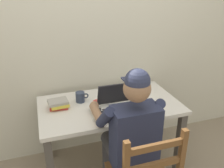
{
  "coord_description": "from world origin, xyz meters",
  "views": [
    {
      "loc": [
        -0.58,
        -1.85,
        1.77
      ],
      "look_at": [
        0.01,
        -0.05,
        0.95
      ],
      "focal_mm": 37.8,
      "sensor_mm": 36.0,
      "label": 1
    }
  ],
  "objects_px": {
    "seated_person": "(129,133)",
    "laptop": "(119,105)",
    "coffee_mug_white": "(138,90)",
    "desk": "(110,113)",
    "computer_mouse": "(147,107)",
    "landscape_photo_print": "(101,100)",
    "book_stack_main": "(59,104)",
    "coffee_mug_dark": "(80,97)"
  },
  "relations": [
    {
      "from": "computer_mouse",
      "to": "coffee_mug_dark",
      "type": "relative_size",
      "value": 0.81
    },
    {
      "from": "landscape_photo_print",
      "to": "coffee_mug_dark",
      "type": "bearing_deg",
      "value": 148.22
    },
    {
      "from": "seated_person",
      "to": "computer_mouse",
      "type": "bearing_deg",
      "value": 42.97
    },
    {
      "from": "coffee_mug_dark",
      "to": "book_stack_main",
      "type": "relative_size",
      "value": 0.67
    },
    {
      "from": "laptop",
      "to": "book_stack_main",
      "type": "height_order",
      "value": "laptop"
    },
    {
      "from": "desk",
      "to": "seated_person",
      "type": "distance_m",
      "value": 0.44
    },
    {
      "from": "laptop",
      "to": "coffee_mug_white",
      "type": "bearing_deg",
      "value": 39.18
    },
    {
      "from": "seated_person",
      "to": "computer_mouse",
      "type": "relative_size",
      "value": 12.6
    },
    {
      "from": "desk",
      "to": "seated_person",
      "type": "xyz_separation_m",
      "value": [
        0.02,
        -0.44,
        0.07
      ]
    },
    {
      "from": "computer_mouse",
      "to": "landscape_photo_print",
      "type": "xyz_separation_m",
      "value": [
        -0.34,
        0.28,
        -0.02
      ]
    },
    {
      "from": "computer_mouse",
      "to": "coffee_mug_white",
      "type": "distance_m",
      "value": 0.29
    },
    {
      "from": "coffee_mug_white",
      "to": "desk",
      "type": "bearing_deg",
      "value": -164.01
    },
    {
      "from": "desk",
      "to": "book_stack_main",
      "type": "bearing_deg",
      "value": 172.22
    },
    {
      "from": "coffee_mug_white",
      "to": "landscape_photo_print",
      "type": "relative_size",
      "value": 0.87
    },
    {
      "from": "computer_mouse",
      "to": "landscape_photo_print",
      "type": "height_order",
      "value": "computer_mouse"
    },
    {
      "from": "seated_person",
      "to": "laptop",
      "type": "distance_m",
      "value": 0.31
    },
    {
      "from": "landscape_photo_print",
      "to": "book_stack_main",
      "type": "bearing_deg",
      "value": 162.25
    },
    {
      "from": "desk",
      "to": "laptop",
      "type": "height_order",
      "value": "laptop"
    },
    {
      "from": "laptop",
      "to": "coffee_mug_dark",
      "type": "distance_m",
      "value": 0.39
    },
    {
      "from": "seated_person",
      "to": "laptop",
      "type": "height_order",
      "value": "seated_person"
    },
    {
      "from": "laptop",
      "to": "book_stack_main",
      "type": "bearing_deg",
      "value": 158.05
    },
    {
      "from": "laptop",
      "to": "coffee_mug_dark",
      "type": "relative_size",
      "value": 2.68
    },
    {
      "from": "book_stack_main",
      "to": "seated_person",
      "type": "bearing_deg",
      "value": -46.17
    },
    {
      "from": "computer_mouse",
      "to": "landscape_photo_print",
      "type": "bearing_deg",
      "value": 140.23
    },
    {
      "from": "laptop",
      "to": "book_stack_main",
      "type": "relative_size",
      "value": 1.79
    },
    {
      "from": "computer_mouse",
      "to": "coffee_mug_dark",
      "type": "xyz_separation_m",
      "value": [
        -0.53,
        0.32,
        0.03
      ]
    },
    {
      "from": "laptop",
      "to": "coffee_mug_white",
      "type": "distance_m",
      "value": 0.36
    },
    {
      "from": "desk",
      "to": "coffee_mug_white",
      "type": "xyz_separation_m",
      "value": [
        0.32,
        0.09,
        0.15
      ]
    },
    {
      "from": "computer_mouse",
      "to": "coffee_mug_white",
      "type": "bearing_deg",
      "value": 82.7
    },
    {
      "from": "seated_person",
      "to": "coffee_mug_dark",
      "type": "bearing_deg",
      "value": 115.77
    },
    {
      "from": "seated_person",
      "to": "coffee_mug_dark",
      "type": "relative_size",
      "value": 10.24
    },
    {
      "from": "coffee_mug_dark",
      "to": "landscape_photo_print",
      "type": "distance_m",
      "value": 0.2
    },
    {
      "from": "coffee_mug_white",
      "to": "landscape_photo_print",
      "type": "distance_m",
      "value": 0.38
    },
    {
      "from": "coffee_mug_white",
      "to": "coffee_mug_dark",
      "type": "distance_m",
      "value": 0.57
    },
    {
      "from": "desk",
      "to": "book_stack_main",
      "type": "distance_m",
      "value": 0.48
    },
    {
      "from": "laptop",
      "to": "landscape_photo_print",
      "type": "xyz_separation_m",
      "value": [
        -0.1,
        0.23,
        -0.05
      ]
    },
    {
      "from": "coffee_mug_dark",
      "to": "book_stack_main",
      "type": "xyz_separation_m",
      "value": [
        -0.21,
        -0.06,
        -0.01
      ]
    },
    {
      "from": "desk",
      "to": "landscape_photo_print",
      "type": "height_order",
      "value": "landscape_photo_print"
    },
    {
      "from": "coffee_mug_dark",
      "to": "book_stack_main",
      "type": "distance_m",
      "value": 0.22
    },
    {
      "from": "desk",
      "to": "computer_mouse",
      "type": "relative_size",
      "value": 12.91
    },
    {
      "from": "computer_mouse",
      "to": "book_stack_main",
      "type": "bearing_deg",
      "value": 161.07
    },
    {
      "from": "laptop",
      "to": "computer_mouse",
      "type": "distance_m",
      "value": 0.25
    }
  ]
}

